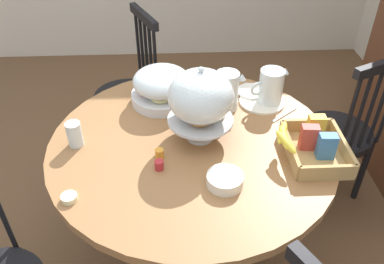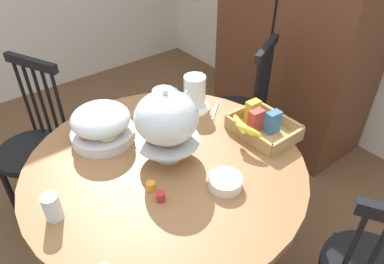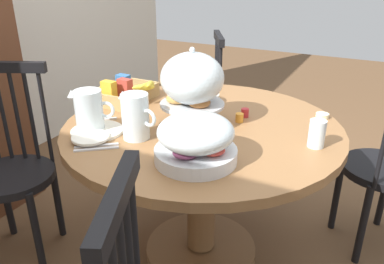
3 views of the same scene
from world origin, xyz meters
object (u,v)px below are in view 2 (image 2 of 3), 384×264
at_px(wooden_armoire, 301,12).
at_px(windsor_chair_facing_door, 238,114).
at_px(orange_juice_pitcher, 164,108).
at_px(china_plate_small, 175,101).
at_px(dining_table, 167,195).
at_px(windsor_chair_far_side, 35,149).
at_px(cereal_basket, 260,125).
at_px(china_plate_large, 189,107).
at_px(fruit_platter_covered, 102,124).
at_px(drinking_glass, 52,207).
at_px(cereal_bowl, 225,182).
at_px(pastry_stand_with_dome, 167,120).
at_px(milk_pitcher, 195,93).

distance_m(wooden_armoire, windsor_chair_facing_door, 0.84).
height_order(orange_juice_pitcher, china_plate_small, orange_juice_pitcher).
distance_m(dining_table, windsor_chair_facing_door, 0.92).
xyz_separation_m(windsor_chair_far_side, cereal_basket, (0.95, 0.85, 0.33)).
distance_m(windsor_chair_far_side, cereal_basket, 1.31).
height_order(wooden_armoire, china_plate_small, wooden_armoire).
distance_m(cereal_basket, china_plate_large, 0.41).
height_order(cereal_basket, china_plate_small, cereal_basket).
bearing_deg(fruit_platter_covered, drinking_glass, -48.47).
xyz_separation_m(dining_table, fruit_platter_covered, (-0.32, -0.13, 0.29)).
relative_size(orange_juice_pitcher, china_plate_large, 0.88).
bearing_deg(cereal_bowl, windsor_chair_far_side, -157.11).
height_order(windsor_chair_far_side, fruit_platter_covered, windsor_chair_far_side).
bearing_deg(drinking_glass, wooden_armoire, 103.27).
relative_size(windsor_chair_far_side, pastry_stand_with_dome, 2.83).
distance_m(orange_juice_pitcher, china_plate_large, 0.20).
distance_m(orange_juice_pitcher, china_plate_small, 0.20).
height_order(fruit_platter_covered, drinking_glass, fruit_platter_covered).
relative_size(pastry_stand_with_dome, fruit_platter_covered, 1.15).
distance_m(windsor_chair_far_side, milk_pitcher, 1.01).
relative_size(dining_table, china_plate_large, 5.61).
relative_size(fruit_platter_covered, china_plate_small, 2.00).
distance_m(windsor_chair_facing_door, china_plate_small, 0.60).
bearing_deg(drinking_glass, orange_juice_pitcher, 110.62).
bearing_deg(windsor_chair_facing_door, cereal_basket, -36.53).
bearing_deg(orange_juice_pitcher, wooden_armoire, 99.29).
bearing_deg(orange_juice_pitcher, cereal_basket, 41.24).
bearing_deg(china_plate_large, pastry_stand_with_dome, -51.01).
xyz_separation_m(windsor_chair_facing_door, orange_juice_pitcher, (0.12, -0.66, 0.37)).
bearing_deg(windsor_chair_far_side, dining_table, 22.98).
distance_m(orange_juice_pitcher, cereal_bowl, 0.53).
bearing_deg(china_plate_small, drinking_glass, -65.80).
bearing_deg(wooden_armoire, china_plate_small, -85.12).
bearing_deg(dining_table, windsor_chair_far_side, -157.02).
relative_size(wooden_armoire, milk_pitcher, 10.07).
xyz_separation_m(orange_juice_pitcher, milk_pitcher, (-0.03, 0.22, -0.00)).
bearing_deg(china_plate_small, fruit_platter_covered, -84.34).
xyz_separation_m(windsor_chair_far_side, cereal_bowl, (1.11, 0.47, 0.31)).
relative_size(windsor_chair_far_side, orange_juice_pitcher, 5.04).
bearing_deg(china_plate_large, cereal_bowl, -23.96).
relative_size(cereal_bowl, drinking_glass, 1.27).
bearing_deg(china_plate_small, windsor_chair_far_side, -125.02).
relative_size(china_plate_large, cereal_bowl, 1.57).
bearing_deg(milk_pitcher, drinking_glass, -72.40).
xyz_separation_m(wooden_armoire, china_plate_small, (0.10, -1.16, -0.23)).
bearing_deg(windsor_chair_far_side, pastry_stand_with_dome, 25.79).
bearing_deg(drinking_glass, windsor_chair_far_side, 170.91).
relative_size(cereal_basket, drinking_glass, 2.87).
distance_m(windsor_chair_facing_door, cereal_bowl, 1.02).
distance_m(windsor_chair_far_side, orange_juice_pitcher, 0.88).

